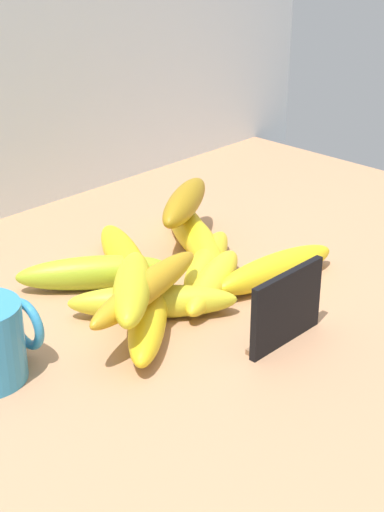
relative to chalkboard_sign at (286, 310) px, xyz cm
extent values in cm
cube|color=tan|center=(1.45, 13.58, -5.36)|extent=(110.00, 76.00, 3.00)
cube|color=black|center=(0.00, -0.07, 0.34)|extent=(11.00, 0.80, 8.40)
cube|color=#8C6647|center=(0.00, 0.73, -3.56)|extent=(9.90, 1.20, 0.60)
torus|color=#348CBD|center=(-21.30, 16.98, 0.29)|extent=(1.00, 5.64, 5.64)
ellipsoid|color=yellow|center=(2.24, 12.66, -1.97)|extent=(16.66, 10.40, 3.76)
ellipsoid|color=yellow|center=(-1.29, 24.57, -1.72)|extent=(13.10, 19.87, 4.28)
ellipsoid|color=yellow|center=(10.00, 9.26, -1.88)|extent=(18.91, 6.60, 3.95)
ellipsoid|color=yellow|center=(5.77, 16.96, -2.02)|extent=(17.30, 11.92, 3.67)
ellipsoid|color=yellow|center=(-9.33, 11.58, -1.84)|extent=(16.38, 15.46, 4.04)
ellipsoid|color=yellow|center=(11.21, 25.51, -1.74)|extent=(13.68, 18.62, 4.23)
ellipsoid|color=gold|center=(-6.26, 14.13, -1.91)|extent=(16.85, 16.00, 3.89)
ellipsoid|color=yellow|center=(8.83, 20.97, -1.80)|extent=(13.12, 17.05, 4.11)
ellipsoid|color=#9EB526|center=(-6.40, 24.46, -1.79)|extent=(17.58, 14.62, 4.14)
ellipsoid|color=gold|center=(-10.76, 12.43, 2.18)|extent=(14.11, 14.01, 3.99)
ellipsoid|color=#C4901C|center=(-9.26, 11.87, 1.83)|extent=(19.85, 7.93, 3.30)
ellipsoid|color=#A57A17|center=(10.60, 25.68, 2.34)|extent=(16.25, 11.48, 3.94)
camera|label=1|loc=(-58.86, -43.30, 40.82)|focal=54.67mm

